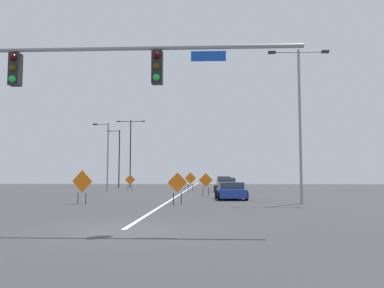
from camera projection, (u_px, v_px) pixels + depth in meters
name	position (u px, v px, depth m)	size (l,w,h in m)	color
ground	(123.00, 230.00, 11.98)	(126.52, 126.52, 0.00)	#38383A
road_centre_stripe	(188.00, 189.00, 46.98)	(0.16, 70.29, 0.01)	white
traffic_signal_assembly	(22.00, 81.00, 12.50)	(13.90, 0.44, 6.28)	gray
street_lamp_mid_left	(130.00, 148.00, 54.86)	(4.00, 0.24, 9.43)	black
street_lamp_far_right	(107.00, 153.00, 40.64)	(1.70, 0.24, 7.16)	gray
street_lamp_near_right	(118.00, 156.00, 53.73)	(1.82, 0.24, 7.94)	black
street_lamp_mid_right	(300.00, 113.00, 23.32)	(3.64, 0.24, 9.27)	gray
construction_sign_median_far	(130.00, 181.00, 42.41)	(1.10, 0.28, 1.76)	orange
construction_sign_median_near	(206.00, 181.00, 32.58)	(1.19, 0.14, 1.87)	orange
construction_sign_left_shoulder	(82.00, 183.00, 23.12)	(1.31, 0.31, 1.99)	orange
construction_sign_right_shoulder	(190.00, 179.00, 43.07)	(1.28, 0.32, 2.01)	orange
construction_sign_right_lane	(177.00, 184.00, 22.36)	(1.13, 0.24, 1.83)	orange
car_silver_far	(224.00, 183.00, 50.38)	(2.16, 4.59, 1.53)	#B7BABF
car_green_distant	(226.00, 185.00, 39.50)	(2.31, 4.09, 1.36)	#196B38
car_blue_passing	(231.00, 191.00, 27.30)	(2.19, 4.05, 1.19)	#1E389E
car_red_approaching	(228.00, 184.00, 46.89)	(2.13, 4.25, 1.40)	red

